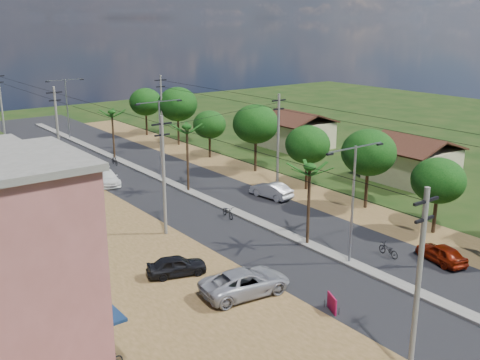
# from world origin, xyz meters

# --- Properties ---
(ground) EXTENTS (160.00, 160.00, 0.00)m
(ground) POSITION_xyz_m (0.00, 0.00, 0.00)
(ground) COLOR black
(ground) RESTS_ON ground
(road) EXTENTS (12.00, 110.00, 0.04)m
(road) POSITION_xyz_m (0.00, 15.00, 0.02)
(road) COLOR black
(road) RESTS_ON ground
(median) EXTENTS (1.00, 90.00, 0.18)m
(median) POSITION_xyz_m (0.00, 18.00, 0.09)
(median) COLOR #605E56
(median) RESTS_ON ground
(dirt_lot_west) EXTENTS (18.00, 46.00, 0.04)m
(dirt_lot_west) POSITION_xyz_m (-15.00, 8.00, 0.02)
(dirt_lot_west) COLOR brown
(dirt_lot_west) RESTS_ON ground
(dirt_shoulder_east) EXTENTS (5.00, 90.00, 0.03)m
(dirt_shoulder_east) POSITION_xyz_m (8.50, 15.00, 0.01)
(dirt_shoulder_east) COLOR brown
(dirt_shoulder_east) RESTS_ON ground
(house_east_near) EXTENTS (7.60, 7.50, 4.60)m
(house_east_near) POSITION_xyz_m (20.00, 10.00, 2.39)
(house_east_near) COLOR tan
(house_east_near) RESTS_ON ground
(house_east_far) EXTENTS (7.60, 7.50, 4.60)m
(house_east_far) POSITION_xyz_m (21.00, 28.00, 2.39)
(house_east_far) COLOR tan
(house_east_far) RESTS_ON ground
(tree_east_b) EXTENTS (4.00, 4.00, 5.83)m
(tree_east_b) POSITION_xyz_m (9.30, 0.00, 4.11)
(tree_east_b) COLOR black
(tree_east_b) RESTS_ON ground
(tree_east_c) EXTENTS (4.60, 4.60, 6.83)m
(tree_east_c) POSITION_xyz_m (9.70, 7.00, 4.86)
(tree_east_c) COLOR black
(tree_east_c) RESTS_ON ground
(tree_east_d) EXTENTS (4.20, 4.20, 6.13)m
(tree_east_d) POSITION_xyz_m (9.40, 14.00, 4.34)
(tree_east_d) COLOR black
(tree_east_d) RESTS_ON ground
(tree_east_e) EXTENTS (4.80, 4.80, 7.14)m
(tree_east_e) POSITION_xyz_m (9.60, 22.00, 5.09)
(tree_east_e) COLOR black
(tree_east_e) RESTS_ON ground
(tree_east_f) EXTENTS (3.80, 3.80, 5.52)m
(tree_east_f) POSITION_xyz_m (9.20, 30.00, 3.89)
(tree_east_f) COLOR black
(tree_east_f) RESTS_ON ground
(tree_east_g) EXTENTS (5.00, 5.00, 7.38)m
(tree_east_g) POSITION_xyz_m (9.80, 38.00, 5.24)
(tree_east_g) COLOR black
(tree_east_g) RESTS_ON ground
(tree_east_h) EXTENTS (4.40, 4.40, 6.52)m
(tree_east_h) POSITION_xyz_m (9.50, 46.00, 4.64)
(tree_east_h) COLOR black
(tree_east_h) RESTS_ON ground
(palm_median_near) EXTENTS (2.00, 2.00, 6.15)m
(palm_median_near) POSITION_xyz_m (0.00, 4.00, 5.54)
(palm_median_near) COLOR black
(palm_median_near) RESTS_ON ground
(palm_median_mid) EXTENTS (2.00, 2.00, 6.55)m
(palm_median_mid) POSITION_xyz_m (0.00, 20.00, 5.90)
(palm_median_mid) COLOR black
(palm_median_mid) RESTS_ON ground
(palm_median_far) EXTENTS (2.00, 2.00, 5.85)m
(palm_median_far) POSITION_xyz_m (0.00, 36.00, 5.26)
(palm_median_far) COLOR black
(palm_median_far) RESTS_ON ground
(streetlight_near) EXTENTS (5.10, 0.18, 8.00)m
(streetlight_near) POSITION_xyz_m (0.00, 0.00, 4.79)
(streetlight_near) COLOR gray
(streetlight_near) RESTS_ON ground
(streetlight_mid) EXTENTS (5.10, 0.18, 8.00)m
(streetlight_mid) POSITION_xyz_m (0.00, 25.00, 4.79)
(streetlight_mid) COLOR gray
(streetlight_mid) RESTS_ON ground
(streetlight_far) EXTENTS (5.10, 0.18, 8.00)m
(streetlight_far) POSITION_xyz_m (0.00, 50.00, 4.79)
(streetlight_far) COLOR gray
(streetlight_far) RESTS_ON ground
(utility_pole_w_a) EXTENTS (1.60, 0.24, 9.00)m
(utility_pole_w_a) POSITION_xyz_m (-7.00, -10.00, 4.76)
(utility_pole_w_a) COLOR #605E56
(utility_pole_w_a) RESTS_ON ground
(utility_pole_w_b) EXTENTS (1.60, 0.24, 9.00)m
(utility_pole_w_b) POSITION_xyz_m (-7.00, 12.00, 4.76)
(utility_pole_w_b) COLOR #605E56
(utility_pole_w_b) RESTS_ON ground
(utility_pole_w_c) EXTENTS (1.60, 0.24, 9.00)m
(utility_pole_w_c) POSITION_xyz_m (-7.00, 34.00, 4.76)
(utility_pole_w_c) COLOR #605E56
(utility_pole_w_c) RESTS_ON ground
(utility_pole_w_d) EXTENTS (1.60, 0.24, 9.00)m
(utility_pole_w_d) POSITION_xyz_m (-7.00, 55.00, 4.76)
(utility_pole_w_d) COLOR #605E56
(utility_pole_w_d) RESTS_ON ground
(utility_pole_e_b) EXTENTS (1.60, 0.24, 9.00)m
(utility_pole_e_b) POSITION_xyz_m (7.50, 16.00, 4.76)
(utility_pole_e_b) COLOR #605E56
(utility_pole_e_b) RESTS_ON ground
(utility_pole_e_c) EXTENTS (1.60, 0.24, 9.00)m
(utility_pole_e_c) POSITION_xyz_m (7.50, 38.00, 4.76)
(utility_pole_e_c) COLOR #605E56
(utility_pole_e_c) RESTS_ON ground
(car_red_near) EXTENTS (2.31, 3.99, 1.28)m
(car_red_near) POSITION_xyz_m (5.00, -3.53, 0.64)
(car_red_near) COLOR maroon
(car_red_near) RESTS_ON ground
(car_silver_mid) EXTENTS (1.97, 4.38, 1.39)m
(car_silver_mid) POSITION_xyz_m (5.00, 13.94, 0.70)
(car_silver_mid) COLOR #9B9DA3
(car_silver_mid) RESTS_ON ground
(car_white_far) EXTENTS (2.66, 4.82, 1.32)m
(car_white_far) POSITION_xyz_m (-5.00, 26.90, 0.66)
(car_white_far) COLOR silver
(car_white_far) RESTS_ON ground
(car_parked_silver) EXTENTS (5.71, 3.17, 1.51)m
(car_parked_silver) POSITION_xyz_m (-8.11, 0.75, 0.76)
(car_parked_silver) COLOR #9B9DA3
(car_parked_silver) RESTS_ON ground
(car_parked_dark) EXTENTS (4.04, 2.57, 1.28)m
(car_parked_dark) POSITION_xyz_m (-10.00, 5.38, 0.64)
(car_parked_dark) COLOR black
(car_parked_dark) RESTS_ON ground
(moto_rider_east) EXTENTS (0.85, 1.84, 0.93)m
(moto_rider_east) POSITION_xyz_m (2.98, -0.80, 0.47)
(moto_rider_east) COLOR black
(moto_rider_east) RESTS_ON ground
(moto_rider_west_a) EXTENTS (1.00, 1.95, 0.98)m
(moto_rider_west_a) POSITION_xyz_m (-1.20, 12.04, 0.49)
(moto_rider_west_a) COLOR black
(moto_rider_west_a) RESTS_ON ground
(moto_rider_west_b) EXTENTS (0.60, 1.72, 1.02)m
(moto_rider_west_b) POSITION_xyz_m (-1.20, 33.41, 0.51)
(moto_rider_west_b) COLOR black
(moto_rider_west_b) RESTS_ON ground
(roadside_sign) EXTENTS (0.55, 1.13, 0.99)m
(roadside_sign) POSITION_xyz_m (-5.53, -3.74, 0.49)
(roadside_sign) COLOR #9D0E3D
(roadside_sign) RESTS_ON ground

